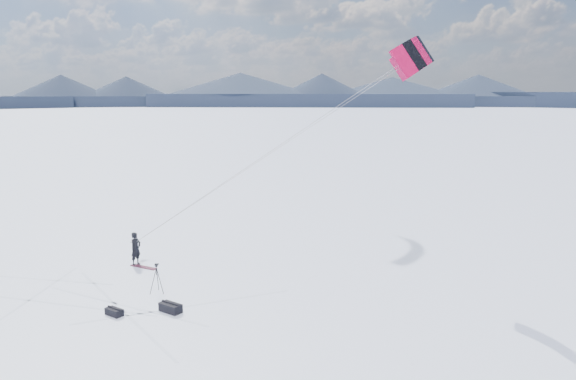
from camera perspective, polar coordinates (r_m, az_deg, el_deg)
The scene contains 9 objects.
ground at distance 27.29m, azimuth -16.35°, elevation -9.45°, with size 1800.00×1800.00×0.00m, color white.
horizon_hills at distance 26.13m, azimuth -16.85°, elevation 0.32°, with size 704.47×706.88×10.60m.
snow_tracks at distance 27.46m, azimuth -17.87°, elevation -9.40°, with size 14.76×10.25×0.01m.
snowkiter at distance 30.44m, azimuth -15.13°, elevation -7.35°, with size 0.63×0.41×1.73m, color black.
snowboard at distance 29.91m, azimuth -14.46°, elevation -7.59°, with size 1.59×0.30×0.04m, color maroon.
tripod at distance 25.90m, azimuth -13.19°, elevation -8.31°, with size 0.56×0.64×1.36m.
gear_bag_a at distance 23.89m, azimuth -11.85°, elevation -11.60°, with size 1.03×0.61×0.43m.
gear_bag_b at distance 24.12m, azimuth -17.24°, elevation -11.73°, with size 0.82×0.51×0.35m.
power_kite at distance 26.24m, azimuth 12.55°, elevation 12.98°, with size 14.52×6.45×10.09m.
Camera 1 is at (17.36, -19.07, 8.91)m, focal length 35.00 mm.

